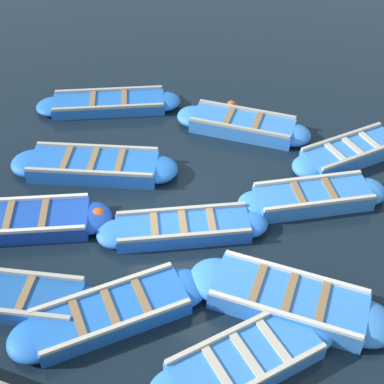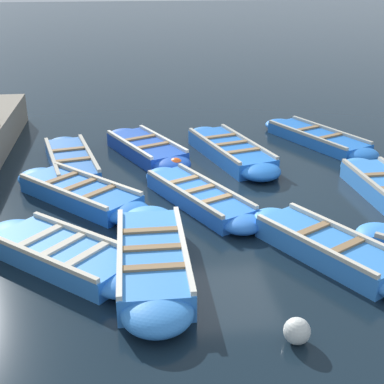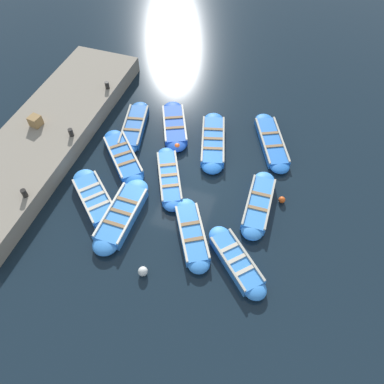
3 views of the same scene
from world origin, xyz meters
TOP-DOWN VIEW (x-y plane):
  - ground_plane at (0.00, 0.00)m, footprint 120.00×120.00m
  - boat_drifting at (1.51, 2.76)m, footprint 1.07×3.67m
  - boat_near_quay at (2.77, -0.06)m, footprint 3.06×3.17m
  - boat_alongside at (-3.14, -3.02)m, footprint 2.35×3.80m
  - boat_stern_in at (-3.12, 3.25)m, footprint 2.81×2.75m
  - boat_end_of_row at (1.34, -2.62)m, footprint 2.23×3.47m
  - boat_far_corner at (-0.66, -2.16)m, footprint 1.90×3.93m
  - boat_outer_right at (0.46, 0.40)m, footprint 2.19×3.43m
  - boat_inner_gap at (-3.33, 0.57)m, footprint 0.99×3.42m
  - boat_tucked at (2.87, 2.36)m, footprint 3.15×2.96m
  - boat_broadside at (-1.29, 2.69)m, footprint 2.30×3.23m
  - boat_outer_left at (3.09, -1.95)m, footprint 1.58×3.65m
  - quay_wall at (6.47, 0.00)m, footprint 3.52×12.62m
  - bollard_north at (5.06, -3.45)m, footprint 0.20×0.20m
  - bollard_mid_north at (5.06, 0.00)m, footprint 0.20×0.20m
  - bollard_mid_south at (5.06, 3.45)m, footprint 0.20×0.20m
  - wooden_crate at (6.86, -0.10)m, footprint 0.52×0.52m
  - buoy_orange_near at (-0.16, 4.64)m, footprint 0.34×0.34m
  - buoy_yellow_far at (0.75, -1.34)m, footprint 0.36×0.36m
  - buoy_white_drifting at (-4.16, 0.04)m, footprint 0.27×0.27m

SIDE VIEW (x-z plane):
  - ground_plane at x=0.00m, z-range 0.00..0.00m
  - buoy_white_drifting at x=-4.16m, z-range 0.00..0.27m
  - boat_alongside at x=-3.14m, z-range -0.03..0.32m
  - boat_outer_right at x=0.46m, z-range -0.03..0.35m
  - boat_outer_left at x=3.09m, z-range -0.03..0.36m
  - boat_tucked at x=2.87m, z-range -0.03..0.37m
  - buoy_orange_near at x=-0.16m, z-range 0.00..0.34m
  - boat_near_quay at x=2.77m, z-range -0.03..0.37m
  - boat_end_of_row at x=1.34m, z-range -0.03..0.38m
  - buoy_yellow_far at x=0.75m, z-range 0.00..0.36m
  - boat_broadside at x=-1.29m, z-range -0.03..0.39m
  - boat_inner_gap at x=-3.33m, z-range -0.03..0.40m
  - boat_far_corner at x=-0.66m, z-range -0.03..0.40m
  - boat_stern_in at x=-3.12m, z-range -0.03..0.40m
  - boat_drifting at x=1.51m, z-range -0.03..0.44m
  - quay_wall at x=6.47m, z-range 0.00..0.79m
  - bollard_north at x=5.06m, z-range 0.79..1.14m
  - bollard_mid_north at x=5.06m, z-range 0.79..1.14m
  - bollard_mid_south at x=5.06m, z-range 0.79..1.14m
  - wooden_crate at x=6.86m, z-range 0.79..1.25m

